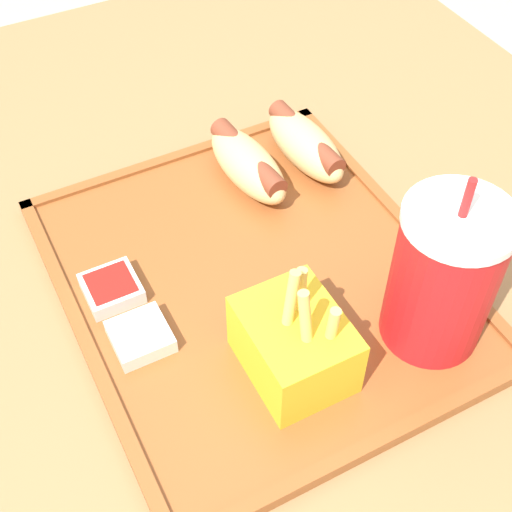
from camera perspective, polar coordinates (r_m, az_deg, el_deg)
name	(u,v)px	position (r m, az deg, el deg)	size (l,w,h in m)	color
dining_table	(247,449)	(1.01, -0.70, -15.19)	(1.09, 0.96, 0.77)	olive
food_tray	(256,280)	(0.67, 0.00, -1.96)	(0.40, 0.34, 0.01)	brown
soda_cup	(444,277)	(0.60, 14.78, -1.61)	(0.09, 0.09, 0.18)	red
hot_dog_far	(305,144)	(0.77, 3.97, 8.96)	(0.13, 0.05, 0.05)	#DBB270
hot_dog_near	(248,163)	(0.74, -0.67, 7.43)	(0.13, 0.06, 0.05)	#DBB270
fries_carton	(295,344)	(0.58, 3.10, -7.02)	(0.10, 0.08, 0.11)	gold
sauce_cup_mayo	(140,336)	(0.62, -9.23, -6.33)	(0.05, 0.05, 0.02)	silver
sauce_cup_ketchup	(112,288)	(0.66, -11.48, -2.52)	(0.05, 0.05, 0.02)	silver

